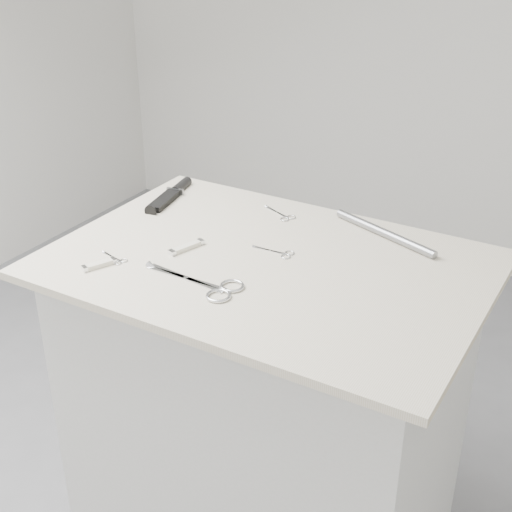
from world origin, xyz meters
The scene contains 10 objects.
plinth centered at (0.00, 0.00, 0.45)m, with size 0.90×0.60×0.90m, color silver.
display_board centered at (0.00, 0.00, 0.91)m, with size 1.00×0.70×0.02m, color beige.
large_shears centered at (-0.04, -0.17, 0.92)m, with size 0.24×0.10×0.01m.
embroidery_scissors_a centered at (0.01, 0.05, 0.92)m, with size 0.10×0.05×0.00m.
embroidery_scissors_b centered at (-0.09, 0.24, 0.92)m, with size 0.11×0.07×0.00m.
tiny_scissors centered at (-0.31, -0.17, 0.92)m, with size 0.08×0.04×0.00m.
sheathed_knife centered at (-0.42, 0.21, 0.93)m, with size 0.07×0.22×0.03m.
pocket_knife_a centered at (-0.32, -0.22, 0.92)m, with size 0.05×0.08×0.01m.
pocket_knife_b centered at (-0.20, -0.04, 0.93)m, with size 0.05×0.10×0.01m.
metal_rail centered at (0.19, 0.26, 0.93)m, with size 0.02×0.02×0.31m, color gray.
Camera 1 is at (0.72, -1.27, 1.69)m, focal length 50.00 mm.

